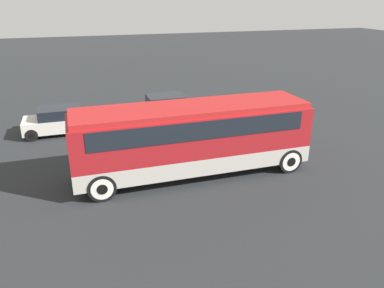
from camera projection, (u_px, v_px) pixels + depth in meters
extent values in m
plane|color=#26282B|center=(192.00, 173.00, 15.66)|extent=(120.00, 120.00, 0.00)
cube|color=#B7B2A8|center=(192.00, 156.00, 15.37)|extent=(9.49, 2.45, 0.68)
cube|color=maroon|center=(192.00, 130.00, 14.95)|extent=(9.49, 2.45, 1.59)
cube|color=black|center=(192.00, 121.00, 14.80)|extent=(8.35, 2.49, 0.72)
cube|color=#B21E1E|center=(192.00, 108.00, 14.61)|extent=(9.30, 2.25, 0.22)
cube|color=maroon|center=(292.00, 124.00, 16.34)|extent=(0.36, 2.35, 1.82)
cylinder|color=black|center=(289.00, 161.00, 15.60)|extent=(1.03, 0.28, 1.03)
cylinder|color=silver|center=(289.00, 161.00, 15.60)|extent=(0.81, 0.30, 0.81)
cylinder|color=black|center=(289.00, 161.00, 15.60)|extent=(0.39, 0.32, 0.39)
cylinder|color=black|center=(264.00, 142.00, 17.57)|extent=(1.03, 0.28, 1.03)
cylinder|color=silver|center=(264.00, 142.00, 17.57)|extent=(0.81, 0.30, 0.81)
cylinder|color=black|center=(264.00, 142.00, 17.57)|extent=(0.39, 0.32, 0.39)
cylinder|color=black|center=(102.00, 188.00, 13.40)|extent=(1.03, 0.28, 1.03)
cylinder|color=silver|center=(102.00, 188.00, 13.40)|extent=(0.81, 0.30, 0.81)
cylinder|color=black|center=(102.00, 188.00, 13.40)|extent=(0.39, 0.32, 0.39)
cylinder|color=black|center=(97.00, 163.00, 15.37)|extent=(1.03, 0.28, 1.03)
cylinder|color=silver|center=(97.00, 163.00, 15.37)|extent=(0.81, 0.30, 0.81)
cylinder|color=black|center=(97.00, 163.00, 15.37)|extent=(0.39, 0.32, 0.39)
cube|color=silver|center=(64.00, 123.00, 20.08)|extent=(4.13, 1.76, 0.66)
cube|color=black|center=(60.00, 112.00, 19.81)|extent=(2.15, 1.59, 0.53)
cylinder|color=black|center=(97.00, 129.00, 19.94)|extent=(0.64, 0.22, 0.64)
cylinder|color=black|center=(97.00, 129.00, 19.94)|extent=(0.24, 0.26, 0.24)
cylinder|color=black|center=(95.00, 120.00, 21.34)|extent=(0.64, 0.22, 0.64)
cylinder|color=black|center=(95.00, 120.00, 21.34)|extent=(0.24, 0.26, 0.24)
cylinder|color=black|center=(32.00, 135.00, 19.01)|extent=(0.64, 0.22, 0.64)
cylinder|color=black|center=(32.00, 135.00, 19.01)|extent=(0.24, 0.26, 0.24)
cylinder|color=black|center=(34.00, 126.00, 20.41)|extent=(0.64, 0.22, 0.64)
cylinder|color=black|center=(34.00, 126.00, 20.41)|extent=(0.24, 0.26, 0.24)
cube|color=#2D5638|center=(169.00, 109.00, 22.57)|extent=(4.17, 1.86, 0.55)
cube|color=black|center=(166.00, 100.00, 22.31)|extent=(2.17, 1.68, 0.60)
cylinder|color=black|center=(199.00, 114.00, 22.36)|extent=(0.66, 0.22, 0.66)
cylinder|color=black|center=(199.00, 114.00, 22.36)|extent=(0.25, 0.26, 0.25)
cylinder|color=black|center=(190.00, 107.00, 23.84)|extent=(0.66, 0.22, 0.66)
cylinder|color=black|center=(190.00, 107.00, 23.84)|extent=(0.25, 0.26, 0.25)
cylinder|color=black|center=(145.00, 119.00, 21.43)|extent=(0.66, 0.22, 0.66)
cylinder|color=black|center=(145.00, 119.00, 21.43)|extent=(0.25, 0.26, 0.25)
cylinder|color=black|center=(140.00, 111.00, 22.92)|extent=(0.66, 0.22, 0.66)
cylinder|color=black|center=(140.00, 111.00, 22.92)|extent=(0.25, 0.26, 0.25)
cube|color=#BCBCC1|center=(237.00, 119.00, 20.91)|extent=(4.63, 1.74, 0.56)
cube|color=black|center=(234.00, 109.00, 20.65)|extent=(2.41, 1.56, 0.56)
cylinder|color=black|center=(273.00, 123.00, 20.83)|extent=(0.64, 0.22, 0.64)
cylinder|color=black|center=(273.00, 123.00, 20.83)|extent=(0.25, 0.26, 0.25)
cylinder|color=black|center=(260.00, 115.00, 22.20)|extent=(0.64, 0.22, 0.64)
cylinder|color=black|center=(260.00, 115.00, 22.20)|extent=(0.25, 0.26, 0.25)
cylinder|color=black|center=(210.00, 130.00, 19.76)|extent=(0.64, 0.22, 0.64)
cylinder|color=black|center=(210.00, 130.00, 19.76)|extent=(0.25, 0.26, 0.25)
cylinder|color=black|center=(200.00, 121.00, 21.13)|extent=(0.64, 0.22, 0.64)
cylinder|color=black|center=(200.00, 121.00, 21.13)|extent=(0.25, 0.26, 0.25)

